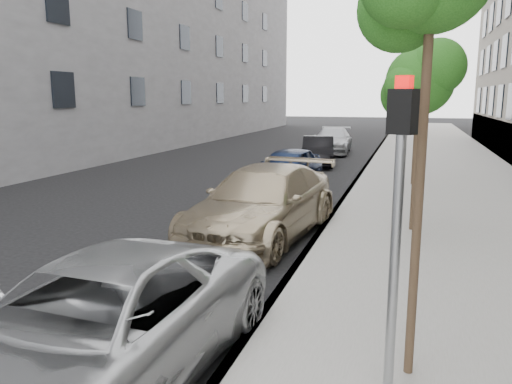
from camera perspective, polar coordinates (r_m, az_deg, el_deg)
The scene contains 10 objects.
sidewalk at distance 28.15m, azimuth 19.71°, elevation 3.77°, with size 6.40×72.00×0.14m, color gray.
curb at distance 28.19m, azimuth 13.34°, elevation 4.12°, with size 0.15×72.00×0.14m, color #9E9B93.
tree_mid at distance 11.96m, azimuth 18.37°, elevation 11.97°, with size 1.82×1.62×4.32m.
tree_far at distance 18.48m, azimuth 18.22°, elevation 13.46°, with size 1.73×1.53×4.95m.
signal_pole at distance 5.01m, azimuth 15.88°, elevation -1.51°, with size 0.29×0.26×3.26m.
minivan at distance 5.93m, azimuth -17.83°, elevation -14.51°, with size 2.38×5.17×1.44m, color #A4A6A8.
suv at distance 11.45m, azimuth 0.73°, elevation -1.27°, with size 2.27×5.58×1.62m, color tan.
sedan_blue at distance 17.90m, azimuth 3.69°, elevation 2.79°, with size 1.69×4.21×1.43m, color #101C38.
sedan_black at distance 24.05m, azimuth 7.10°, elevation 4.69°, with size 1.44×4.12×1.36m, color black.
sedan_rear at distance 29.34m, azimuth 8.71°, elevation 5.84°, with size 2.05×5.05×1.47m, color #A0A3A8.
Camera 1 is at (3.09, -3.95, 3.20)m, focal length 35.00 mm.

